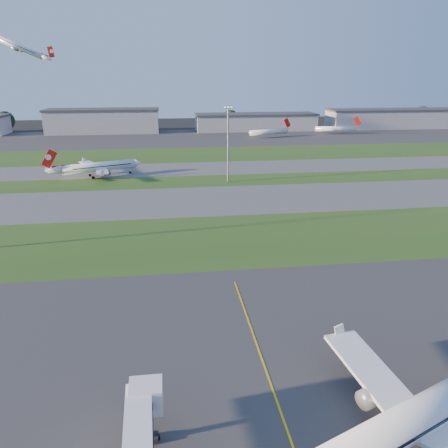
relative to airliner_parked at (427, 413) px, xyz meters
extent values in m
plane|color=black|center=(-17.98, 8.62, -3.87)|extent=(700.00, 700.00, 0.00)
cube|color=#333335|center=(-17.98, 8.62, -3.87)|extent=(300.00, 70.00, 0.01)
cube|color=#264D19|center=(-17.98, 60.62, -3.87)|extent=(300.00, 34.00, 0.01)
cube|color=#515154|center=(-17.98, 93.62, -3.87)|extent=(300.00, 32.00, 0.01)
cube|color=#264D19|center=(-17.98, 118.62, -3.87)|extent=(300.00, 18.00, 0.01)
cube|color=#515154|center=(-17.98, 140.62, -3.87)|extent=(300.00, 26.00, 0.01)
cube|color=#264D19|center=(-17.98, 173.62, -3.87)|extent=(300.00, 40.00, 0.01)
cube|color=#333335|center=(-17.98, 233.62, -3.87)|extent=(400.00, 80.00, 0.01)
cube|color=gold|center=(-12.98, 8.62, -3.87)|extent=(0.25, 60.00, 0.02)
cube|color=white|center=(-27.48, 6.02, 0.13)|extent=(3.40, 3.00, 3.00)
cylinder|color=gray|center=(-27.48, 4.12, -2.27)|extent=(0.70, 0.70, 3.20)
cube|color=black|center=(-27.48, 4.12, -3.52)|extent=(2.20, 1.20, 0.70)
cylinder|color=white|center=(-0.32, -0.13, 0.11)|extent=(27.69, 14.13, 3.60)
cube|color=white|center=(-2.32, 7.25, -0.37)|extent=(6.27, 14.69, 1.47)
cylinder|color=gray|center=(-2.84, 4.78, -1.41)|extent=(4.51, 3.53, 2.18)
cylinder|color=white|center=(-48.57, 130.82, -0.16)|extent=(25.79, 13.27, 3.36)
cube|color=red|center=(-64.09, 124.38, 4.35)|extent=(5.42, 2.48, 6.69)
cube|color=white|center=(-52.09, 137.01, -0.60)|extent=(11.09, 13.03, 1.37)
cube|color=white|center=(-46.67, 123.94, -0.60)|extent=(5.90, 13.71, 1.37)
cylinder|color=gray|center=(-50.12, 135.72, -1.57)|extent=(4.21, 3.30, 2.03)
cylinder|color=gray|center=(-46.19, 126.25, -1.57)|extent=(4.21, 3.30, 2.03)
cylinder|color=white|center=(-97.98, 226.87, 45.56)|extent=(24.21, 3.82, 3.06)
cube|color=red|center=(-82.71, 227.35, 49.66)|extent=(5.22, 0.45, 6.09)
cube|color=white|center=(-96.98, 220.47, 45.16)|extent=(6.77, 12.59, 1.24)
cube|color=white|center=(-97.38, 233.33, 45.16)|extent=(6.08, 12.55, 1.24)
cylinder|color=gray|center=(-98.24, 222.20, 44.27)|extent=(3.43, 1.96, 1.85)
cylinder|color=gray|center=(-98.53, 231.52, 44.27)|extent=(3.43, 1.96, 1.85)
cylinder|color=white|center=(37.88, 227.68, -0.67)|extent=(25.58, 11.68, 3.20)
cube|color=red|center=(50.14, 232.02, 4.13)|extent=(4.98, 2.01, 6.16)
cylinder|color=white|center=(83.75, 237.64, -0.67)|extent=(26.16, 7.75, 3.20)
cube|color=red|center=(96.55, 235.34, 4.13)|extent=(5.15, 1.21, 6.16)
cylinder|color=gray|center=(-2.98, 116.62, 8.63)|extent=(0.60, 0.60, 25.00)
cube|color=gray|center=(-2.98, 116.62, 21.53)|extent=(3.20, 0.50, 0.80)
cube|color=#FFF2CC|center=(-2.98, 116.62, 21.53)|extent=(2.80, 0.70, 0.35)
cube|color=gray|center=(-62.98, 263.62, 3.13)|extent=(70.00, 22.00, 14.00)
cube|color=#383A3F|center=(-62.98, 263.62, 10.73)|extent=(71.40, 23.00, 1.20)
cube|color=gray|center=(37.02, 263.62, 1.13)|extent=(80.00, 22.00, 10.00)
cube|color=#383A3F|center=(37.02, 263.62, 6.73)|extent=(81.60, 23.00, 1.20)
cube|color=gray|center=(137.02, 263.62, 2.13)|extent=(95.00, 22.00, 12.00)
cube|color=#383A3F|center=(137.02, 263.62, 8.73)|extent=(96.90, 23.00, 1.20)
cylinder|color=black|center=(-127.98, 278.62, -1.67)|extent=(1.00, 1.00, 4.40)
sphere|color=black|center=(-127.98, 278.62, 3.28)|extent=(12.10, 12.10, 12.10)
cylinder|color=black|center=(-37.98, 274.62, -2.07)|extent=(1.00, 1.00, 3.60)
sphere|color=black|center=(-37.98, 274.62, 1.98)|extent=(9.90, 9.90, 9.90)
cylinder|color=black|center=(22.02, 277.62, -1.77)|extent=(1.00, 1.00, 4.20)
sphere|color=black|center=(22.02, 277.62, 2.95)|extent=(11.55, 11.55, 11.55)
cylinder|color=black|center=(97.02, 275.62, -1.97)|extent=(1.00, 1.00, 3.80)
sphere|color=black|center=(97.02, 275.62, 2.30)|extent=(10.45, 10.45, 10.45)
cylinder|color=black|center=(167.02, 279.62, -1.57)|extent=(1.00, 1.00, 4.60)
sphere|color=black|center=(167.02, 279.62, 3.60)|extent=(12.65, 12.65, 12.65)
camera|label=1|loc=(-24.45, -31.62, 31.57)|focal=35.00mm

